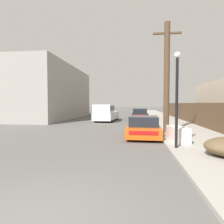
{
  "coord_description": "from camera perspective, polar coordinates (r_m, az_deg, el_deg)",
  "views": [
    {
      "loc": [
        1.75,
        -3.02,
        2.03
      ],
      "look_at": [
        0.3,
        9.59,
        1.48
      ],
      "focal_mm": 32.0,
      "sensor_mm": 36.0,
      "label": 1
    }
  ],
  "objects": [
    {
      "name": "wooden_fence",
      "position": [
        21.77,
        21.17,
        -0.14
      ],
      "size": [
        0.08,
        35.78,
        1.95
      ],
      "primitive_type": "cube",
      "color": "brown",
      "rests_on": "sidewalk_curb"
    },
    {
      "name": "pickup_truck",
      "position": [
        22.49,
        -1.84,
        -0.28
      ],
      "size": [
        2.43,
        5.55,
        1.91
      ],
      "rotation": [
        0.0,
        0.0,
        3.06
      ],
      "color": "silver",
      "rests_on": "ground"
    },
    {
      "name": "street_lamp",
      "position": [
        8.96,
        18.04,
        5.54
      ],
      "size": [
        0.26,
        0.26,
        4.09
      ],
      "color": "black",
      "rests_on": "sidewalk_curb"
    },
    {
      "name": "parked_sports_car_red",
      "position": [
        12.18,
        8.98,
        -4.37
      ],
      "size": [
        2.06,
        4.15,
        1.28
      ],
      "rotation": [
        0.0,
        0.0,
        -0.04
      ],
      "color": "#E05114",
      "rests_on": "ground"
    },
    {
      "name": "car_parked_mid",
      "position": [
        24.78,
        7.92,
        -0.72
      ],
      "size": [
        1.91,
        4.25,
        1.4
      ],
      "rotation": [
        0.0,
        0.0,
        0.0
      ],
      "color": "black",
      "rests_on": "ground"
    },
    {
      "name": "pedestrian",
      "position": [
        25.13,
        15.23,
        -0.09
      ],
      "size": [
        0.34,
        0.34,
        1.61
      ],
      "color": "#282D42",
      "rests_on": "sidewalk_curb"
    },
    {
      "name": "building_left_block",
      "position": [
        28.95,
        -17.2,
        5.22
      ],
      "size": [
        7.0,
        17.2,
        6.94
      ],
      "primitive_type": "cube",
      "color": "gray",
      "rests_on": "ground"
    },
    {
      "name": "discarded_fridge",
      "position": [
        10.63,
        18.25,
        -5.97
      ],
      "size": [
        0.9,
        1.88,
        0.77
      ],
      "rotation": [
        0.0,
        0.0,
        0.15
      ],
      "color": "silver",
      "rests_on": "sidewalk_curb"
    },
    {
      "name": "sidewalk_curb",
      "position": [
        26.83,
        14.14,
        -1.81
      ],
      "size": [
        4.2,
        63.0,
        0.12
      ],
      "primitive_type": "cube",
      "color": "#9E998E",
      "rests_on": "ground"
    },
    {
      "name": "utility_pole",
      "position": [
        13.58,
        15.36,
        9.69
      ],
      "size": [
        1.8,
        0.37,
        7.12
      ],
      "color": "#4C3826",
      "rests_on": "sidewalk_curb"
    }
  ]
}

